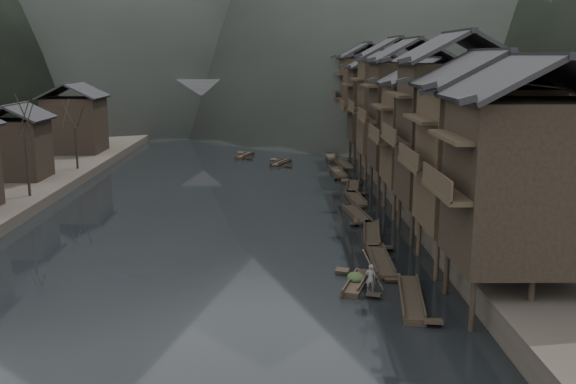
{
  "coord_description": "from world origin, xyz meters",
  "views": [
    {
      "loc": [
        5.02,
        -38.83,
        12.83
      ],
      "look_at": [
        5.75,
        9.79,
        2.5
      ],
      "focal_mm": 40.0,
      "sensor_mm": 36.0,
      "label": 1
    }
  ],
  "objects": [
    {
      "name": "boatman",
      "position": [
        10.02,
        -5.76,
        1.22
      ],
      "size": [
        0.66,
        0.52,
        1.58
      ],
      "primitive_type": "imported",
      "rotation": [
        0.0,
        0.0,
        2.87
      ],
      "color": "#565658",
      "rests_on": "hero_sampan"
    },
    {
      "name": "water",
      "position": [
        0.0,
        0.0,
        0.0
      ],
      "size": [
        300.0,
        300.0,
        0.0
      ],
      "primitive_type": "plane",
      "color": "black",
      "rests_on": "ground"
    },
    {
      "name": "stone_bridge",
      "position": [
        -0.0,
        72.0,
        5.11
      ],
      "size": [
        40.0,
        6.0,
        9.0
      ],
      "color": "#4C4C4F",
      "rests_on": "ground"
    },
    {
      "name": "moored_sampans",
      "position": [
        11.99,
        24.08,
        0.2
      ],
      "size": [
        3.25,
        67.3,
        0.47
      ],
      "color": "black",
      "rests_on": "water"
    },
    {
      "name": "bamboo_pole",
      "position": [
        10.22,
        -5.76,
        3.63
      ],
      "size": [
        1.65,
        2.05,
        3.25
      ],
      "primitive_type": "cylinder",
      "rotation": [
        0.67,
        0.0,
        -0.67
      ],
      "color": "#8C7A51",
      "rests_on": "boatman"
    },
    {
      "name": "left_houses",
      "position": [
        -20.5,
        20.12,
        5.66
      ],
      "size": [
        8.1,
        53.2,
        8.73
      ],
      "color": "black",
      "rests_on": "left_bank"
    },
    {
      "name": "stilt_houses",
      "position": [
        17.28,
        19.76,
        8.82
      ],
      "size": [
        9.0,
        67.6,
        15.04
      ],
      "color": "black",
      "rests_on": "ground"
    },
    {
      "name": "cargo_heap",
      "position": [
        9.43,
        -4.01,
        0.74
      ],
      "size": [
        1.03,
        1.35,
        0.62
      ],
      "primitive_type": "ellipsoid",
      "color": "black",
      "rests_on": "hero_sampan"
    },
    {
      "name": "midriver_boats",
      "position": [
        2.99,
        40.69,
        0.2
      ],
      "size": [
        7.24,
        10.87,
        0.44
      ],
      "color": "black",
      "rests_on": "water"
    },
    {
      "name": "hero_sampan",
      "position": [
        9.5,
        -4.21,
        0.2
      ],
      "size": [
        2.28,
        4.68,
        0.43
      ],
      "color": "black",
      "rests_on": "water"
    },
    {
      "name": "right_bank",
      "position": [
        35.0,
        40.0,
        0.9
      ],
      "size": [
        40.0,
        200.0,
        1.8
      ],
      "primitive_type": "cube",
      "color": "#2D2823",
      "rests_on": "ground"
    }
  ]
}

